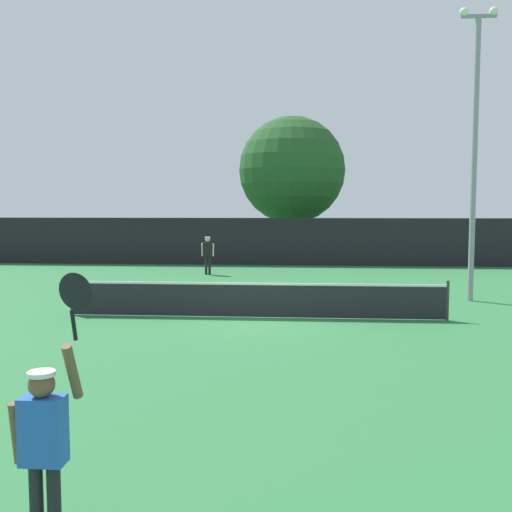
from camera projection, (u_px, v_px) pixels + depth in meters
ground_plane at (255, 318)px, 16.11m from camera, size 120.00×120.00×0.00m
tennis_net at (255, 299)px, 16.07m from camera, size 10.39×0.08×1.07m
perimeter_fence at (277, 242)px, 30.40m from camera, size 35.29×0.12×2.45m
player_serving at (45, 433)px, 5.10m from camera, size 0.67×0.39×2.47m
player_receiving at (208, 251)px, 26.23m from camera, size 0.57×0.25×1.69m
tennis_ball at (303, 296)px, 19.79m from camera, size 0.07×0.07×0.07m
light_pole at (475, 138)px, 18.57m from camera, size 1.18×0.28×9.20m
large_tree at (292, 170)px, 34.78m from camera, size 6.28×6.28×8.33m
parked_car_near at (386, 244)px, 35.78m from camera, size 2.36×4.39×1.69m
parked_car_mid at (444, 241)px, 38.48m from camera, size 2.21×4.33×1.69m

